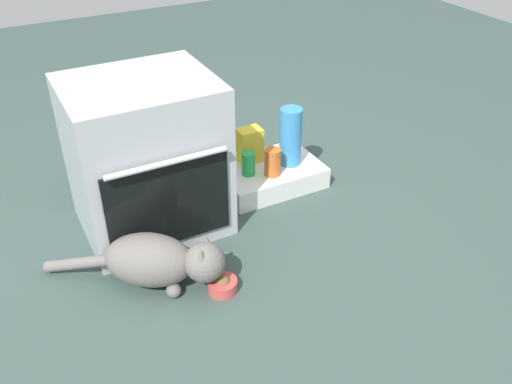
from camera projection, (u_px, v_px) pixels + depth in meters
name	position (u px, v px, depth m)	size (l,w,h in m)	color
ground	(198.00, 283.00, 2.24)	(8.00, 8.00, 0.00)	#384C47
oven	(146.00, 158.00, 2.39)	(0.62, 0.57, 0.70)	#B7BABF
pantry_cabinet	(269.00, 175.00, 2.83)	(0.51, 0.36, 0.11)	white
food_bowl	(222.00, 284.00, 2.18)	(0.12, 0.12, 0.08)	#C64C47
cat	(159.00, 261.00, 2.16)	(0.64, 0.50, 0.24)	slate
sauce_jar	(273.00, 162.00, 2.69)	(0.08, 0.08, 0.14)	#D16023
soda_can	(248.00, 164.00, 2.70)	(0.07, 0.07, 0.12)	green
water_bottle	(291.00, 137.00, 2.74)	(0.11, 0.11, 0.30)	#388CD1
snack_bag	(250.00, 145.00, 2.79)	(0.12, 0.09, 0.18)	yellow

